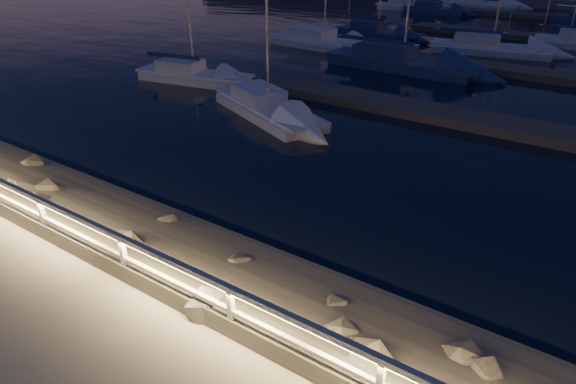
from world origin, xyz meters
name	(u,v)px	position (x,y,z in m)	size (l,w,h in m)	color
ground	(194,312)	(0.00, 0.00, 0.00)	(400.00, 400.00, 0.00)	gray
harbor_water	(534,64)	(0.00, 31.22, -0.97)	(400.00, 440.00, 0.60)	black
guard_rail	(188,278)	(-0.07, 0.00, 0.77)	(44.11, 0.12, 1.06)	silver
riprap	(233,274)	(-0.40, 1.65, -0.25)	(28.66, 2.77, 1.34)	#6A665B
floating_docks	(540,52)	(0.00, 32.50, -0.40)	(22.00, 36.00, 0.40)	#595249
sailboat_a	(191,74)	(-14.23, 14.37, -0.18)	(6.78, 3.13, 11.21)	silver
sailboat_b	(266,106)	(-7.36, 12.08, -0.19)	(7.13, 4.54, 11.86)	silver
sailboat_c	(399,61)	(-6.12, 23.52, -0.13)	(9.42, 3.08, 15.83)	navy
sailboat_e	(376,32)	(-11.84, 32.05, -0.17)	(7.07, 2.77, 11.81)	navy
sailboat_f	(322,41)	(-13.27, 26.34, -0.14)	(8.50, 3.15, 14.19)	silver
sailboat_i	(434,9)	(-13.09, 47.71, -0.18)	(6.67, 2.28, 11.27)	navy
sailboat_j	(489,47)	(-3.01, 31.08, -0.15)	(8.20, 3.85, 13.49)	silver
sailboat_m	(409,5)	(-16.24, 48.70, -0.16)	(7.47, 3.47, 12.36)	silver
sailboat_n	(476,3)	(-10.94, 54.60, -0.13)	(8.86, 3.51, 14.71)	silver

